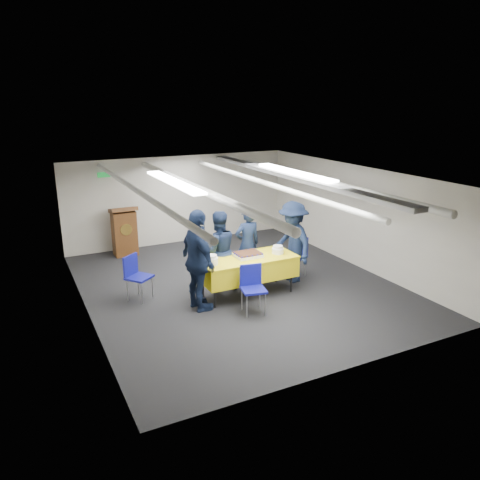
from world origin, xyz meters
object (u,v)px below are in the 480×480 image
sailor_b (218,251)px  sailor_c (198,261)px  sailor_a (247,244)px  sheet_cake (248,255)px  podium (124,231)px  serving_table (248,267)px  sailor_d (293,242)px  chair_left (135,273)px  chair_near (252,284)px  chair_right (297,252)px

sailor_b → sailor_c: bearing=52.4°
sailor_a → sailor_b: size_ratio=0.97×
sheet_cake → podium: (-1.60, 3.49, -0.20)m
serving_table → sheet_cake: bearing=59.5°
sailor_d → chair_left: bearing=-99.6°
serving_table → chair_near: 0.77m
chair_left → sailor_d: sailor_d is taller
serving_table → sailor_b: size_ratio=1.17×
sailor_c → sailor_d: size_ratio=1.09×
sailor_a → sailor_d: bearing=148.8°
chair_right → sailor_c: sailor_c is taller
podium → chair_left: 2.78m
sailor_c → chair_right: bearing=-80.5°
chair_near → sailor_a: size_ratio=0.55×
sailor_a → chair_left: bearing=-2.7°
podium → chair_left: size_ratio=1.44×
sailor_a → sailor_b: (-0.75, -0.18, 0.02)m
chair_right → sailor_d: (-0.26, -0.21, 0.33)m
podium → sailor_d: bearing=-50.2°
chair_right → sailor_b: sailor_b is taller
sailor_b → sailor_d: (1.57, -0.29, 0.05)m
podium → chair_left: (-0.44, -2.75, -0.08)m
sailor_a → sailor_d: sailor_d is taller
chair_right → sailor_d: size_ratio=0.51×
serving_table → sailor_a: sailor_a is taller
sailor_d → chair_right: bearing=129.3°
chair_left → sailor_b: size_ratio=0.54×
sailor_b → chair_left: bearing=-2.2°
chair_left → sailor_a: sailor_a is taller
chair_right → sailor_a: 1.14m
chair_right → sailor_b: (-1.83, 0.08, 0.28)m
podium → sailor_c: (0.47, -3.73, 0.33)m
chair_right → sailor_a: (-1.08, 0.27, 0.26)m
podium → chair_right: size_ratio=1.44×
serving_table → chair_right: 1.50m
serving_table → sailor_d: bearing=10.9°
serving_table → podium: (-1.58, 3.52, 0.05)m
sheet_cake → podium: podium is taller
serving_table → sailor_d: (1.17, 0.23, 0.30)m
chair_near → chair_left: (-1.74, 1.49, 0.00)m
sheet_cake → sailor_d: bearing=9.5°
chair_near → sailor_c: (-0.83, 0.51, 0.41)m
chair_near → sailor_d: size_ratio=0.51×
chair_right → sailor_d: 0.47m
serving_table → sailor_b: (-0.40, 0.52, 0.25)m
chair_near → chair_left: 2.29m
serving_table → sheet_cake: (0.02, 0.03, 0.25)m
sheet_cake → sailor_c: (-1.13, -0.24, 0.13)m
chair_right → sailor_b: size_ratio=0.54×
podium → sailor_c: size_ratio=0.67×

